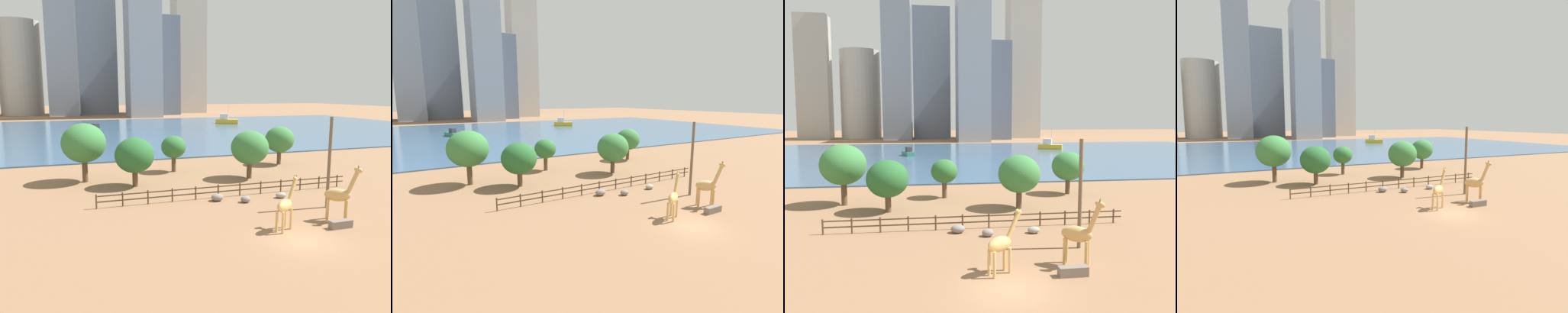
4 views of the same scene
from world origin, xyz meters
TOP-DOWN VIEW (x-y plane):
  - ground_plane at (0.00, 80.00)m, footprint 400.00×400.00m
  - harbor_water at (0.00, 77.00)m, footprint 180.00×86.00m
  - giraffe_tall at (-0.00, 2.27)m, footprint 2.69×1.89m
  - giraffe_companion at (5.16, 2.77)m, footprint 2.60×2.02m
  - utility_pole at (6.57, 6.06)m, footprint 0.28×0.28m
  - boulder_near_fence at (0.35, 9.71)m, footprint 0.95×0.81m
  - boulder_by_pole at (-1.98, 10.99)m, footprint 1.18×0.92m
  - boulder_small at (4.27, 10.03)m, footprint 1.05×0.75m
  - feeding_trough at (4.23, 1.31)m, footprint 1.80×0.60m
  - enclosure_fence at (-0.14, 12.00)m, footprint 26.12×0.14m
  - tree_left_large at (-2.42, 25.23)m, footprint 3.18×3.18m
  - tree_center_broad at (-13.50, 22.85)m, footprint 4.93×4.93m
  - tree_right_tall at (13.11, 25.50)m, footprint 4.06×4.06m
  - tree_left_small at (5.16, 18.79)m, footprint 4.44×4.44m
  - tree_right_small at (-8.42, 19.00)m, footprint 4.24×4.24m
  - boat_ferry at (-9.05, 75.83)m, footprint 3.40×5.41m
  - boat_sailboat at (32.24, 90.31)m, footprint 7.47×5.35m
  - skyline_tower_needle at (41.90, 162.04)m, footprint 14.71×12.97m
  - skyline_block_central at (-16.74, 152.63)m, footprint 12.17×11.31m
  - skyline_block_left at (14.36, 135.12)m, footprint 12.81×15.41m
  - skyline_block_right at (-1.70, 162.84)m, footprint 16.77×13.95m
  - skyline_tower_short at (-34.49, 165.00)m, footprint 17.93×17.93m
  - skyline_block_wide at (25.01, 150.24)m, footprint 14.97×14.36m

SIDE VIEW (x-z plane):
  - ground_plane at x=0.00m, z-range 0.00..0.00m
  - harbor_water at x=0.00m, z-range 0.00..0.20m
  - boulder_small at x=4.27m, z-range 0.00..0.56m
  - feeding_trough at x=4.23m, z-range 0.00..0.60m
  - boulder_near_fence at x=0.35m, z-range 0.00..0.61m
  - boulder_by_pole at x=-1.98m, z-range 0.00..0.69m
  - enclosure_fence at x=-0.14m, z-range 0.11..1.41m
  - boat_ferry at x=-9.05m, z-range -0.16..2.08m
  - boat_sailboat at x=32.24m, z-range -1.92..4.44m
  - giraffe_tall at x=0.00m, z-range -0.09..3.91m
  - giraffe_companion at x=5.16m, z-range -0.16..4.42m
  - tree_left_large at x=-2.42m, z-range 0.85..5.51m
  - tree_right_small at x=-8.42m, z-range 0.74..6.09m
  - tree_right_tall at x=13.11m, z-range 0.83..6.20m
  - tree_left_small at x=5.16m, z-range 0.82..6.51m
  - utility_pole at x=6.57m, z-range 0.00..8.07m
  - tree_center_broad at x=-13.50m, z-range 1.11..7.82m
  - skyline_tower_short at x=-34.49m, z-range 0.00..40.37m
  - skyline_block_wide at x=25.01m, z-range 0.00..42.64m
  - skyline_block_right at x=-1.70m, z-range 0.00..59.18m
  - skyline_block_left at x=14.36m, z-range 0.00..66.01m
  - skyline_tower_needle at x=41.90m, z-range 0.00..86.46m
  - skyline_block_central at x=-16.74m, z-range 0.00..94.36m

